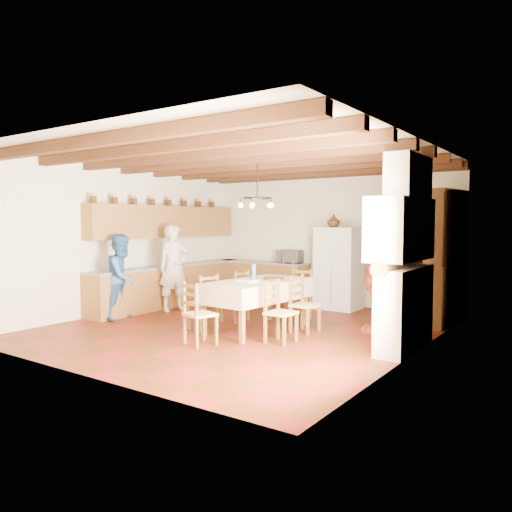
# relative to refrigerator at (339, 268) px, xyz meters

# --- Properties ---
(floor) EXTENTS (6.00, 6.50, 0.02)m
(floor) POSITION_rel_refrigerator_xyz_m (-0.55, -2.74, -0.88)
(floor) COLOR #4E220C
(floor) RESTS_ON ground
(ceiling) EXTENTS (6.00, 6.50, 0.02)m
(ceiling) POSITION_rel_refrigerator_xyz_m (-0.55, -2.74, 2.14)
(ceiling) COLOR silver
(ceiling) RESTS_ON ground
(wall_back) EXTENTS (6.00, 0.02, 3.00)m
(wall_back) POSITION_rel_refrigerator_xyz_m (-0.55, 0.52, 0.63)
(wall_back) COLOR #F5F0CD
(wall_back) RESTS_ON ground
(wall_front) EXTENTS (6.00, 0.02, 3.00)m
(wall_front) POSITION_rel_refrigerator_xyz_m (-0.55, -6.00, 0.63)
(wall_front) COLOR #F5F0CD
(wall_front) RESTS_ON ground
(wall_left) EXTENTS (0.02, 6.50, 3.00)m
(wall_left) POSITION_rel_refrigerator_xyz_m (-3.56, -2.74, 0.63)
(wall_left) COLOR #F5F0CD
(wall_left) RESTS_ON ground
(wall_right) EXTENTS (0.02, 6.50, 3.00)m
(wall_right) POSITION_rel_refrigerator_xyz_m (2.46, -2.74, 0.63)
(wall_right) COLOR #F5F0CD
(wall_right) RESTS_ON ground
(ceiling_beams) EXTENTS (6.00, 6.30, 0.16)m
(ceiling_beams) POSITION_rel_refrigerator_xyz_m (-0.55, -2.74, 2.04)
(ceiling_beams) COLOR #3B1D0F
(ceiling_beams) RESTS_ON ground
(lower_cabinets_left) EXTENTS (0.60, 4.30, 0.86)m
(lower_cabinets_left) POSITION_rel_refrigerator_xyz_m (-3.25, -1.69, -0.44)
(lower_cabinets_left) COLOR brown
(lower_cabinets_left) RESTS_ON ground
(lower_cabinets_back) EXTENTS (2.30, 0.60, 0.86)m
(lower_cabinets_back) POSITION_rel_refrigerator_xyz_m (-2.10, 0.21, -0.44)
(lower_cabinets_back) COLOR brown
(lower_cabinets_back) RESTS_ON ground
(countertop_left) EXTENTS (0.62, 4.30, 0.04)m
(countertop_left) POSITION_rel_refrigerator_xyz_m (-3.25, -1.69, 0.01)
(countertop_left) COLOR gray
(countertop_left) RESTS_ON lower_cabinets_left
(countertop_back) EXTENTS (2.34, 0.62, 0.04)m
(countertop_back) POSITION_rel_refrigerator_xyz_m (-2.10, 0.21, 0.01)
(countertop_back) COLOR gray
(countertop_back) RESTS_ON lower_cabinets_back
(backsplash_left) EXTENTS (0.03, 4.30, 0.60)m
(backsplash_left) POSITION_rel_refrigerator_xyz_m (-3.54, -1.69, 0.33)
(backsplash_left) COLOR white
(backsplash_left) RESTS_ON ground
(backsplash_back) EXTENTS (2.30, 0.03, 0.60)m
(backsplash_back) POSITION_rel_refrigerator_xyz_m (-2.10, 0.49, 0.33)
(backsplash_back) COLOR white
(backsplash_back) RESTS_ON ground
(upper_cabinets) EXTENTS (0.35, 4.20, 0.70)m
(upper_cabinets) POSITION_rel_refrigerator_xyz_m (-3.38, -1.69, 0.98)
(upper_cabinets) COLOR brown
(upper_cabinets) RESTS_ON ground
(fireplace) EXTENTS (0.56, 1.60, 2.80)m
(fireplace) POSITION_rel_refrigerator_xyz_m (2.17, -2.54, 0.53)
(fireplace) COLOR beige
(fireplace) RESTS_ON ground
(wall_picture) EXTENTS (0.34, 0.03, 0.42)m
(wall_picture) POSITION_rel_refrigerator_xyz_m (1.00, 0.49, 0.98)
(wall_picture) COLOR black
(wall_picture) RESTS_ON ground
(refrigerator) EXTENTS (0.87, 0.72, 1.73)m
(refrigerator) POSITION_rel_refrigerator_xyz_m (0.00, 0.00, 0.00)
(refrigerator) COLOR white
(refrigerator) RESTS_ON floor
(hutch) EXTENTS (0.70, 1.39, 2.42)m
(hutch) POSITION_rel_refrigerator_xyz_m (2.20, -0.39, 0.34)
(hutch) COLOR #372612
(hutch) RESTS_ON floor
(dining_table) EXTENTS (1.14, 2.03, 0.86)m
(dining_table) POSITION_rel_refrigerator_xyz_m (-0.21, -2.75, -0.09)
(dining_table) COLOR beige
(dining_table) RESTS_ON floor
(chandelier) EXTENTS (0.47, 0.47, 0.03)m
(chandelier) POSITION_rel_refrigerator_xyz_m (-0.21, -2.75, 1.38)
(chandelier) COLOR black
(chandelier) RESTS_ON ground
(chair_left_near) EXTENTS (0.48, 0.50, 0.96)m
(chair_left_near) POSITION_rel_refrigerator_xyz_m (-1.04, -3.20, -0.39)
(chair_left_near) COLOR brown
(chair_left_near) RESTS_ON floor
(chair_left_far) EXTENTS (0.42, 0.44, 0.96)m
(chair_left_far) POSITION_rel_refrigerator_xyz_m (-1.01, -2.32, -0.39)
(chair_left_far) COLOR brown
(chair_left_far) RESTS_ON floor
(chair_right_near) EXTENTS (0.40, 0.42, 0.96)m
(chair_right_near) POSITION_rel_refrigerator_xyz_m (0.57, -3.23, -0.39)
(chair_right_near) COLOR brown
(chair_right_near) RESTS_ON floor
(chair_right_far) EXTENTS (0.43, 0.44, 0.96)m
(chair_right_far) POSITION_rel_refrigerator_xyz_m (0.52, -2.40, -0.39)
(chair_right_far) COLOR brown
(chair_right_far) RESTS_ON floor
(chair_end_near) EXTENTS (0.52, 0.51, 0.96)m
(chair_end_near) POSITION_rel_refrigerator_xyz_m (-0.38, -4.03, -0.39)
(chair_end_near) COLOR brown
(chair_end_near) RESTS_ON floor
(chair_end_far) EXTENTS (0.46, 0.44, 0.96)m
(chair_end_far) POSITION_rel_refrigerator_xyz_m (-0.10, -1.54, -0.39)
(chair_end_far) COLOR brown
(chair_end_far) RESTS_ON floor
(person_man) EXTENTS (0.65, 0.77, 1.80)m
(person_man) POSITION_rel_refrigerator_xyz_m (-2.72, -2.17, 0.03)
(person_man) COLOR beige
(person_man) RESTS_ON floor
(person_woman_blue) EXTENTS (0.80, 0.92, 1.62)m
(person_woman_blue) POSITION_rel_refrigerator_xyz_m (-2.90, -3.36, -0.05)
(person_woman_blue) COLOR #305FA0
(person_woman_blue) RESTS_ON floor
(person_woman_red) EXTENTS (0.63, 1.12, 1.80)m
(person_woman_red) POSITION_rel_refrigerator_xyz_m (1.50, -1.75, 0.03)
(person_woman_red) COLOR #BE492D
(person_woman_red) RESTS_ON floor
(microwave) EXTENTS (0.56, 0.40, 0.30)m
(microwave) POSITION_rel_refrigerator_xyz_m (-1.33, 0.21, 0.18)
(microwave) COLOR silver
(microwave) RESTS_ON countertop_back
(fridge_vase) EXTENTS (0.32, 0.32, 0.28)m
(fridge_vase) POSITION_rel_refrigerator_xyz_m (-0.13, 0.00, 1.01)
(fridge_vase) COLOR #372612
(fridge_vase) RESTS_ON refrigerator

